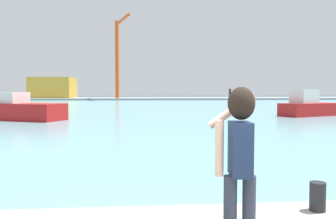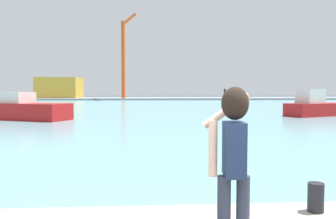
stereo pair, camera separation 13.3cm
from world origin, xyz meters
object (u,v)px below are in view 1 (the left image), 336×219
object	(u,v)px
boat_moored	(17,109)
boat_moored_2	(308,106)
harbor_bollard	(318,196)
warehouse_left	(53,88)
person_photographer	(239,152)
port_crane	(118,51)

from	to	relation	value
boat_moored	boat_moored_2	size ratio (longest dim) A/B	1.29
harbor_bollard	warehouse_left	distance (m)	95.43
person_photographer	port_crane	bearing A→B (deg)	8.66
person_photographer	port_crane	distance (m)	85.77
boat_moored	harbor_bollard	bearing A→B (deg)	-38.10
person_photographer	boat_moored	world-z (taller)	person_photographer
boat_moored_2	person_photographer	bearing A→B (deg)	-140.53
warehouse_left	port_crane	world-z (taller)	port_crane
harbor_bollard	boat_moored	size ratio (longest dim) A/B	0.05
boat_moored_2	port_crane	bearing A→B (deg)	87.71
person_photographer	port_crane	xyz separation A→B (m)	(-6.32, 84.87, 10.66)
person_photographer	boat_moored_2	bearing A→B (deg)	-23.89
boat_moored_2	warehouse_left	bearing A→B (deg)	98.53
harbor_bollard	port_crane	size ratio (longest dim) A/B	0.02
boat_moored	warehouse_left	distance (m)	69.29
harbor_bollard	boat_moored_2	bearing A→B (deg)	63.20
person_photographer	warehouse_left	distance (m)	96.12
boat_moored	warehouse_left	bearing A→B (deg)	125.91
person_photographer	harbor_bollard	xyz separation A→B (m)	(1.48, 1.14, -0.86)
person_photographer	warehouse_left	world-z (taller)	warehouse_left
person_photographer	boat_moored_2	distance (m)	30.85
person_photographer	harbor_bollard	size ratio (longest dim) A/B	4.26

